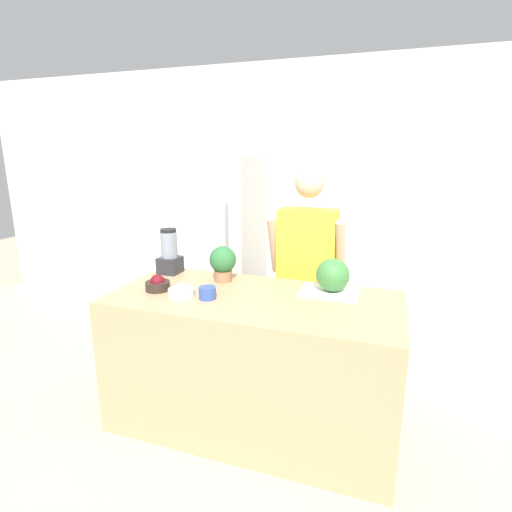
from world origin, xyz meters
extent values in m
plane|color=beige|center=(0.00, 0.00, 0.00)|extent=(14.00, 14.00, 0.00)
cube|color=silver|center=(0.00, 2.17, 1.30)|extent=(8.00, 0.06, 2.60)
cube|color=tan|center=(0.00, 0.42, 0.44)|extent=(1.79, 0.84, 0.88)
cube|color=#B7B7BC|center=(-0.79, 1.76, 0.86)|extent=(0.67, 0.72, 1.72)
cylinder|color=gray|center=(-0.59, 1.38, 1.03)|extent=(0.02, 0.02, 0.60)
cube|color=gray|center=(0.17, 1.16, 0.39)|extent=(0.33, 0.18, 0.78)
cube|color=gold|center=(0.17, 1.16, 1.06)|extent=(0.44, 0.22, 0.56)
sphere|color=#DBAD89|center=(0.17, 1.16, 1.53)|extent=(0.21, 0.21, 0.21)
cylinder|color=#DBAD89|center=(-0.08, 1.12, 1.05)|extent=(0.07, 0.23, 0.47)
cylinder|color=#DBAD89|center=(0.43, 1.12, 1.05)|extent=(0.07, 0.23, 0.47)
cube|color=white|center=(0.43, 0.64, 0.89)|extent=(0.36, 0.27, 0.01)
sphere|color=#3D7F3D|center=(0.45, 0.65, 1.00)|extent=(0.21, 0.21, 0.21)
cylinder|color=#2D231E|center=(-0.63, 0.33, 0.91)|extent=(0.16, 0.16, 0.06)
sphere|color=maroon|center=(-0.63, 0.33, 0.94)|extent=(0.09, 0.09, 0.09)
cylinder|color=white|center=(-0.43, 0.28, 0.91)|extent=(0.16, 0.16, 0.05)
sphere|color=white|center=(-0.43, 0.28, 0.93)|extent=(0.08, 0.08, 0.08)
cylinder|color=#334C9E|center=(-0.26, 0.30, 0.92)|extent=(0.10, 0.10, 0.07)
cube|color=#28282D|center=(-0.76, 0.70, 0.94)|extent=(0.15, 0.15, 0.12)
cylinder|color=gray|center=(-0.76, 0.70, 1.10)|extent=(0.12, 0.12, 0.19)
cylinder|color=black|center=(-0.76, 0.70, 1.20)|extent=(0.11, 0.11, 0.02)
cylinder|color=#996647|center=(-0.31, 0.65, 0.92)|extent=(0.12, 0.12, 0.08)
sphere|color=#2D6B38|center=(-0.31, 0.65, 1.04)|extent=(0.18, 0.18, 0.18)
camera|label=1|loc=(0.77, -1.78, 1.73)|focal=28.00mm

